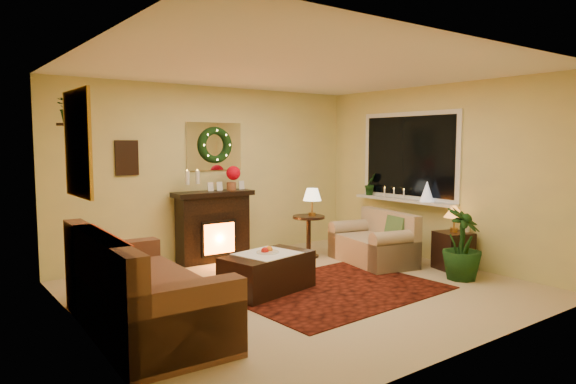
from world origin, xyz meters
TOP-DOWN VIEW (x-y plane):
  - floor at (0.00, 0.00)m, footprint 5.00×5.00m
  - ceiling at (0.00, 0.00)m, footprint 5.00×5.00m
  - wall_back at (0.00, 2.25)m, footprint 5.00×5.00m
  - wall_front at (0.00, -2.25)m, footprint 5.00×5.00m
  - wall_left at (-2.50, 0.00)m, footprint 4.50×4.50m
  - wall_right at (2.50, 0.00)m, footprint 4.50×4.50m
  - area_rug at (0.27, -0.22)m, footprint 2.54×1.96m
  - sofa at (-2.04, -0.13)m, footprint 1.06×2.25m
  - red_throw at (-2.11, -0.01)m, footprint 0.82×1.34m
  - fireplace at (-0.17, 1.99)m, footprint 1.07×0.37m
  - poinsettia at (0.17, 1.97)m, footprint 0.21×0.21m
  - mantel_candle_a at (-0.58, 1.97)m, footprint 0.06×0.06m
  - mantel_candle_b at (-0.42, 1.97)m, footprint 0.06×0.06m
  - mantel_mirror at (0.00, 2.23)m, footprint 0.92×0.02m
  - wreath at (0.00, 2.19)m, footprint 0.55×0.11m
  - wall_art at (-1.35, 2.23)m, footprint 0.32×0.03m
  - gold_mirror at (-2.48, 0.30)m, footprint 0.03×0.84m
  - hanging_plant at (-2.34, 1.05)m, footprint 0.33×0.28m
  - loveseat at (1.64, 0.48)m, footprint 0.98×1.41m
  - window_frame at (2.48, 0.55)m, footprint 0.03×1.86m
  - window_glass at (2.47, 0.55)m, footprint 0.02×1.70m
  - window_sill at (2.38, 0.55)m, footprint 0.22×1.86m
  - mini_tree at (2.37, 0.10)m, footprint 0.21×0.21m
  - sill_plant at (2.38, 1.27)m, footprint 0.26×0.21m
  - side_table_round at (1.13, 1.34)m, footprint 0.55×0.55m
  - lamp_cream at (1.17, 1.31)m, footprint 0.28×0.28m
  - end_table_square at (2.26, -0.46)m, footprint 0.52×0.52m
  - lamp_tiffany at (2.27, -0.45)m, footprint 0.29×0.29m
  - coffee_table at (-0.42, 0.18)m, footprint 1.18×0.81m
  - fruit_bowl at (-0.41, 0.21)m, footprint 0.27×0.27m
  - floor_palm at (1.90, -0.84)m, footprint 1.95×1.95m

SIDE VIEW (x-z plane):
  - floor at x=0.00m, z-range 0.00..0.00m
  - area_rug at x=0.27m, z-range 0.00..0.01m
  - coffee_table at x=-0.42m, z-range -0.02..0.44m
  - end_table_square at x=2.26m, z-range 0.01..0.53m
  - side_table_round at x=1.13m, z-range 0.00..0.65m
  - loveseat at x=1.64m, z-range 0.05..0.79m
  - sofa at x=-2.04m, z-range -0.04..0.90m
  - floor_palm at x=1.90m, z-range -0.93..1.83m
  - fruit_bowl at x=-0.41m, z-range 0.42..0.48m
  - red_throw at x=-2.11m, z-range 0.44..0.47m
  - fireplace at x=-0.17m, z-range 0.06..1.04m
  - lamp_tiffany at x=2.27m, z-range 0.53..0.96m
  - window_sill at x=2.38m, z-range 0.85..0.89m
  - lamp_cream at x=1.17m, z-range 0.67..1.09m
  - mini_tree at x=2.37m, z-range 0.88..1.20m
  - sill_plant at x=2.38m, z-range 0.85..1.32m
  - mantel_candle_a at x=-0.58m, z-range 1.16..1.36m
  - mantel_candle_b at x=-0.42m, z-range 1.17..1.35m
  - wall_back at x=0.00m, z-range 1.30..1.30m
  - wall_front at x=0.00m, z-range 1.30..1.30m
  - wall_left at x=-2.50m, z-range 1.30..1.30m
  - wall_right at x=2.50m, z-range 1.30..1.30m
  - poinsettia at x=0.17m, z-range 1.19..1.41m
  - wall_art at x=-1.35m, z-range 1.31..1.79m
  - window_frame at x=2.48m, z-range 0.87..2.23m
  - window_glass at x=2.47m, z-range 0.94..2.16m
  - mantel_mirror at x=0.00m, z-range 1.34..2.06m
  - wreath at x=0.00m, z-range 1.44..2.00m
  - gold_mirror at x=-2.48m, z-range 1.25..2.25m
  - hanging_plant at x=-2.34m, z-range 1.79..2.15m
  - ceiling at x=0.00m, z-range 2.60..2.60m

